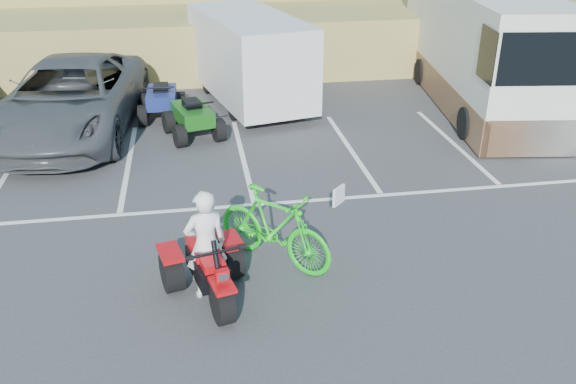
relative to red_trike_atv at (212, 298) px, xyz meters
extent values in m
plane|color=#39393C|center=(1.03, 0.69, 0.00)|extent=(100.00, 100.00, 0.00)
cube|color=white|center=(-4.37, 5.69, 0.00)|extent=(0.12, 5.00, 0.01)
cube|color=white|center=(-1.67, 5.69, 0.00)|extent=(0.12, 5.00, 0.01)
cube|color=white|center=(1.03, 5.69, 0.00)|extent=(0.12, 5.00, 0.01)
cube|color=white|center=(3.73, 5.69, 0.00)|extent=(0.12, 5.00, 0.01)
cube|color=white|center=(6.43, 5.69, 0.00)|extent=(0.12, 5.00, 0.01)
cube|color=white|center=(9.13, 5.69, 0.00)|extent=(0.12, 5.00, 0.01)
cube|color=white|center=(1.03, 3.09, 0.00)|extent=(28.00, 0.12, 0.01)
cube|color=#988D45|center=(1.03, 14.69, 1.00)|extent=(40.00, 6.00, 2.00)
imported|color=white|center=(-0.04, 0.15, 0.91)|extent=(0.74, 0.58, 1.81)
imported|color=#14BF19|center=(1.12, 0.89, 0.69)|extent=(2.08, 2.06, 1.37)
imported|color=#424549|center=(-3.19, 8.08, 0.94)|extent=(3.83, 7.07, 1.88)
cube|color=silver|center=(1.68, 9.99, 1.44)|extent=(3.42, 5.93, 2.32)
cylinder|color=black|center=(1.68, 9.99, 0.33)|extent=(2.14, 1.09, 0.65)
cube|color=silver|center=(8.39, 9.03, 1.72)|extent=(3.52, 9.50, 3.34)
cube|color=brown|center=(8.39, 9.03, 0.51)|extent=(3.57, 9.51, 0.93)
cube|color=black|center=(7.78, 4.41, 2.41)|extent=(2.12, 0.30, 1.21)
camera|label=1|loc=(-0.09, -7.96, 5.71)|focal=38.00mm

